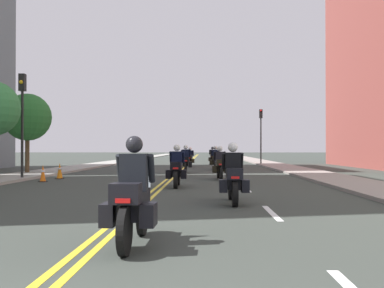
# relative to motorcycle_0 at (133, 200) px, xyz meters

# --- Properties ---
(ground_plane) EXTENTS (264.00, 264.00, 0.00)m
(ground_plane) POSITION_rel_motorcycle_0_xyz_m (-0.62, 43.55, -0.68)
(ground_plane) COLOR #333933
(sidewalk_left) EXTENTS (2.61, 144.00, 0.12)m
(sidewalk_left) POSITION_rel_motorcycle_0_xyz_m (-8.32, 43.55, -0.62)
(sidewalk_left) COLOR gray
(sidewalk_left) RESTS_ON ground
(sidewalk_right) EXTENTS (2.61, 144.00, 0.12)m
(sidewalk_right) POSITION_rel_motorcycle_0_xyz_m (7.08, 43.55, -0.62)
(sidewalk_right) COLOR gray
(sidewalk_right) RESTS_ON ground
(centreline_yellow_inner) EXTENTS (0.12, 132.00, 0.01)m
(centreline_yellow_inner) POSITION_rel_motorcycle_0_xyz_m (-0.74, 43.55, -0.68)
(centreline_yellow_inner) COLOR yellow
(centreline_yellow_inner) RESTS_ON ground
(centreline_yellow_outer) EXTENTS (0.12, 132.00, 0.01)m
(centreline_yellow_outer) POSITION_rel_motorcycle_0_xyz_m (-0.50, 43.55, -0.68)
(centreline_yellow_outer) COLOR yellow
(centreline_yellow_outer) RESTS_ON ground
(lane_dashes_white) EXTENTS (0.14, 56.40, 0.01)m
(lane_dashes_white) POSITION_rel_motorcycle_0_xyz_m (2.58, 24.55, -0.68)
(lane_dashes_white) COLOR silver
(lane_dashes_white) RESTS_ON ground
(motorcycle_0) EXTENTS (0.77, 2.15, 1.64)m
(motorcycle_0) POSITION_rel_motorcycle_0_xyz_m (0.00, 0.00, 0.00)
(motorcycle_0) COLOR black
(motorcycle_0) RESTS_ON ground
(motorcycle_1) EXTENTS (0.76, 2.20, 1.62)m
(motorcycle_1) POSITION_rel_motorcycle_0_xyz_m (1.82, 5.25, -0.03)
(motorcycle_1) COLOR black
(motorcycle_1) RESTS_ON ground
(motorcycle_2) EXTENTS (0.76, 2.21, 1.62)m
(motorcycle_2) POSITION_rel_motorcycle_0_xyz_m (0.01, 10.30, -0.03)
(motorcycle_2) COLOR black
(motorcycle_2) RESTS_ON ground
(motorcycle_3) EXTENTS (0.78, 2.12, 1.58)m
(motorcycle_3) POSITION_rel_motorcycle_0_xyz_m (1.79, 14.62, -0.04)
(motorcycle_3) COLOR black
(motorcycle_3) RESTS_ON ground
(motorcycle_4) EXTENTS (0.77, 2.32, 1.68)m
(motorcycle_4) POSITION_rel_motorcycle_0_xyz_m (-0.07, 20.23, -0.01)
(motorcycle_4) COLOR black
(motorcycle_4) RESTS_ON ground
(motorcycle_5) EXTENTS (0.78, 2.29, 1.65)m
(motorcycle_5) POSITION_rel_motorcycle_0_xyz_m (1.81, 24.54, -0.01)
(motorcycle_5) COLOR black
(motorcycle_5) RESTS_ON ground
(motorcycle_6) EXTENTS (0.78, 2.26, 1.59)m
(motorcycle_6) POSITION_rel_motorcycle_0_xyz_m (-0.11, 29.54, -0.04)
(motorcycle_6) COLOR black
(motorcycle_6) RESTS_ON ground
(motorcycle_7) EXTENTS (0.78, 2.15, 1.65)m
(motorcycle_7) POSITION_rel_motorcycle_0_xyz_m (1.79, 34.39, -0.03)
(motorcycle_7) COLOR black
(motorcycle_7) RESTS_ON ground
(traffic_cone_0) EXTENTS (0.32, 0.32, 0.74)m
(traffic_cone_0) POSITION_rel_motorcycle_0_xyz_m (-6.04, 12.88, -0.31)
(traffic_cone_0) COLOR black
(traffic_cone_0) RESTS_ON ground
(traffic_cone_1) EXTENTS (0.35, 0.35, 0.78)m
(traffic_cone_1) POSITION_rel_motorcycle_0_xyz_m (-5.93, 14.82, -0.30)
(traffic_cone_1) COLOR black
(traffic_cone_1) RESTS_ON ground
(traffic_light_near) EXTENTS (0.28, 0.38, 4.94)m
(traffic_light_near) POSITION_rel_motorcycle_0_xyz_m (-7.41, 13.96, 2.71)
(traffic_light_near) COLOR black
(traffic_light_near) RESTS_ON ground
(traffic_light_far) EXTENTS (0.28, 0.38, 5.03)m
(traffic_light_far) POSITION_rel_motorcycle_0_xyz_m (6.17, 34.09, 2.78)
(traffic_light_far) COLOR black
(traffic_light_far) RESTS_ON ground
(street_tree_0) EXTENTS (2.68, 2.68, 4.59)m
(street_tree_0) POSITION_rel_motorcycle_0_xyz_m (-8.98, 18.48, 2.55)
(street_tree_0) COLOR #4E3924
(street_tree_0) RESTS_ON ground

